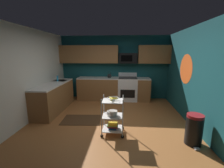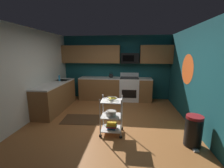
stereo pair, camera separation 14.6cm
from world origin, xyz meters
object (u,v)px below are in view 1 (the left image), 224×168
(oven_range, at_px, (127,89))
(microwave, at_px, (128,58))
(dish_soap_bottle, at_px, (57,78))
(trash_can, at_px, (194,130))
(rolling_cart, at_px, (113,116))
(mixing_bowl_large, at_px, (112,113))
(fruit_bowl, at_px, (113,99))
(kettle, at_px, (109,76))
(book_stack, at_px, (113,126))

(oven_range, relative_size, microwave, 1.57)
(dish_soap_bottle, bearing_deg, trash_can, -28.44)
(rolling_cart, bearing_deg, mixing_bowl_large, 180.00)
(dish_soap_bottle, bearing_deg, fruit_bowl, -40.42)
(microwave, relative_size, kettle, 2.65)
(dish_soap_bottle, bearing_deg, rolling_cart, -40.42)
(fruit_bowl, xyz_separation_m, trash_can, (1.74, -0.29, -0.55))
(mixing_bowl_large, distance_m, dish_soap_bottle, 2.79)
(book_stack, height_order, dish_soap_bottle, dish_soap_bottle)
(microwave, height_order, kettle, microwave)
(fruit_bowl, distance_m, dish_soap_bottle, 2.76)
(dish_soap_bottle, bearing_deg, book_stack, -40.42)
(dish_soap_bottle, height_order, trash_can, dish_soap_bottle)
(rolling_cart, xyz_separation_m, book_stack, (0.00, 0.00, -0.25))
(book_stack, distance_m, dish_soap_bottle, 2.88)
(fruit_bowl, xyz_separation_m, dish_soap_bottle, (-2.10, 1.79, 0.14))
(microwave, relative_size, rolling_cart, 0.77)
(dish_soap_bottle, bearing_deg, oven_range, 19.99)
(mixing_bowl_large, bearing_deg, rolling_cart, -0.00)
(rolling_cart, bearing_deg, microwave, 81.74)
(oven_range, height_order, book_stack, oven_range)
(microwave, bearing_deg, rolling_cart, -98.26)
(rolling_cart, xyz_separation_m, kettle, (-0.33, 2.69, 0.54))
(microwave, relative_size, trash_can, 1.06)
(oven_range, bearing_deg, book_stack, -98.59)
(rolling_cart, xyz_separation_m, fruit_bowl, (0.00, 0.00, 0.42))
(kettle, bearing_deg, trash_can, -55.23)
(microwave, distance_m, mixing_bowl_large, 3.07)
(fruit_bowl, distance_m, book_stack, 0.68)
(rolling_cart, relative_size, mixing_bowl_large, 3.63)
(microwave, bearing_deg, kettle, -171.68)
(microwave, xyz_separation_m, trash_can, (1.33, -3.09, -1.37))
(trash_can, bearing_deg, kettle, 124.77)
(microwave, height_order, mixing_bowl_large, microwave)
(fruit_bowl, height_order, book_stack, fruit_bowl)
(fruit_bowl, bearing_deg, book_stack, 0.00)
(microwave, height_order, dish_soap_bottle, microwave)
(mixing_bowl_large, height_order, kettle, kettle)
(book_stack, distance_m, kettle, 2.83)
(rolling_cart, relative_size, kettle, 3.47)
(fruit_bowl, xyz_separation_m, book_stack, (0.00, 0.00, -0.68))
(oven_range, bearing_deg, mixing_bowl_large, -98.87)
(fruit_bowl, relative_size, book_stack, 1.07)
(microwave, distance_m, book_stack, 3.21)
(microwave, relative_size, dish_soap_bottle, 3.50)
(mixing_bowl_large, bearing_deg, oven_range, 81.13)
(microwave, bearing_deg, book_stack, -98.26)
(trash_can, bearing_deg, oven_range, 114.00)
(rolling_cart, relative_size, fruit_bowl, 3.36)
(oven_range, distance_m, fruit_bowl, 2.76)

